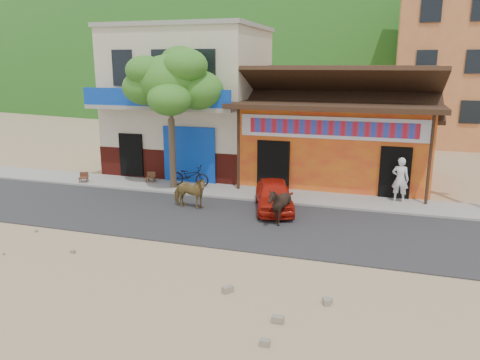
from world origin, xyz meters
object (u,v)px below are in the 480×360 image
at_px(scooter, 189,176).
at_px(pedestrian, 400,179).
at_px(cafe_chair_left, 150,173).
at_px(cow_tan, 189,193).
at_px(tree, 171,119).
at_px(cow_dark, 280,205).
at_px(cafe_chair_right, 83,173).
at_px(red_car, 274,195).

xyz_separation_m(scooter, pedestrian, (8.80, 0.31, 0.41)).
bearing_deg(scooter, cafe_chair_left, 84.32).
xyz_separation_m(cow_tan, cafe_chair_left, (-3.21, 2.90, -0.11)).
distance_m(cow_tan, scooter, 3.02).
height_order(tree, cow_tan, tree).
xyz_separation_m(tree, cafe_chair_left, (-1.40, 0.52, -2.58)).
relative_size(tree, cow_tan, 4.16).
relative_size(cow_dark, cafe_chair_right, 1.62).
xyz_separation_m(cow_dark, scooter, (-4.86, 3.51, -0.11)).
height_order(red_car, cafe_chair_left, red_car).
bearing_deg(red_car, scooter, 138.12).
xyz_separation_m(tree, pedestrian, (9.40, 0.69, -2.12)).
xyz_separation_m(tree, cow_tan, (1.81, -2.39, -2.47)).
distance_m(tree, cow_tan, 3.88).
bearing_deg(scooter, tree, 120.72).
height_order(red_car, pedestrian, pedestrian).
bearing_deg(pedestrian, tree, 14.20).
height_order(cafe_chair_left, cafe_chair_right, cafe_chair_left).
bearing_deg(cow_tan, pedestrian, -65.91).
distance_m(cow_dark, pedestrian, 5.50).
bearing_deg(cafe_chair_left, cafe_chair_right, -172.84).
xyz_separation_m(cow_dark, red_car, (-0.56, 1.53, -0.09)).
distance_m(cow_dark, cafe_chair_right, 10.14).
bearing_deg(pedestrian, cow_tan, 32.04).
bearing_deg(cafe_chair_left, scooter, -14.57).
bearing_deg(cafe_chair_right, pedestrian, -18.61).
bearing_deg(pedestrian, cafe_chair_left, 10.91).
bearing_deg(pedestrian, cow_dark, 54.09).
bearing_deg(cafe_chair_left, cow_dark, -38.70).
xyz_separation_m(cow_tan, red_car, (3.09, 0.79, -0.04)).
bearing_deg(cow_dark, cafe_chair_left, -152.45).
bearing_deg(red_car, pedestrian, 9.84).
bearing_deg(cow_tan, scooter, 25.55).
bearing_deg(pedestrian, cafe_chair_right, 14.63).
height_order(scooter, pedestrian, pedestrian).
xyz_separation_m(cow_dark, cafe_chair_left, (-6.86, 3.65, -0.17)).
bearing_deg(tree, cafe_chair_right, -174.41).
height_order(tree, red_car, tree).
bearing_deg(cow_tan, cafe_chair_left, 49.85).
bearing_deg(cow_dark, pedestrian, 99.63).
distance_m(cow_dark, red_car, 1.63).
distance_m(cafe_chair_left, cafe_chair_right, 3.06).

